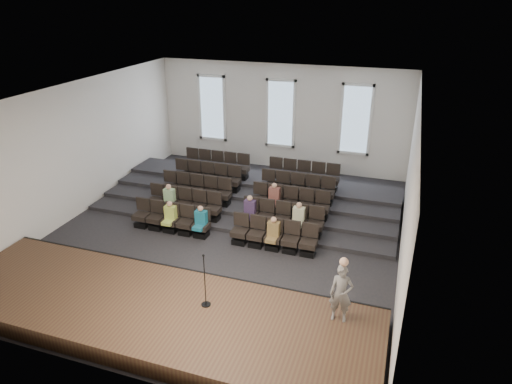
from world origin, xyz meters
TOP-DOWN VIEW (x-y plane):
  - ground at (0.00, 0.00)m, footprint 14.00×14.00m
  - ceiling at (0.00, 0.00)m, footprint 12.00×14.00m
  - wall_back at (0.00, 7.02)m, footprint 12.00×0.04m
  - wall_front at (0.00, -7.02)m, footprint 12.00×0.04m
  - wall_left at (-6.02, 0.00)m, footprint 0.04×14.00m
  - wall_right at (6.02, 0.00)m, footprint 0.04×14.00m
  - stage at (0.00, -5.10)m, footprint 11.80×3.60m
  - stage_lip at (0.00, -3.33)m, footprint 11.80×0.06m
  - risers at (0.00, 3.17)m, footprint 11.80×4.80m
  - seating_rows at (-0.00, 1.54)m, footprint 6.80×4.70m
  - windows at (0.00, 6.95)m, footprint 8.44×0.10m
  - audience at (0.19, 0.15)m, footprint 5.45×2.64m
  - speaker at (4.68, -4.12)m, footprint 0.59×0.41m
  - mic_stand at (1.31, -4.66)m, footprint 0.26×0.26m

SIDE VIEW (x-z plane):
  - ground at x=0.00m, z-range 0.00..0.00m
  - risers at x=0.00m, z-range -0.10..0.50m
  - stage at x=0.00m, z-range 0.00..0.50m
  - stage_lip at x=0.00m, z-range -0.01..0.51m
  - seating_rows at x=0.00m, z-range -0.15..1.52m
  - audience at x=0.19m, z-range 0.24..1.34m
  - mic_stand at x=1.31m, z-range 0.19..1.72m
  - speaker at x=4.68m, z-range 0.50..2.04m
  - wall_back at x=0.00m, z-range 0.00..5.00m
  - wall_front at x=0.00m, z-range 0.00..5.00m
  - wall_left at x=-6.02m, z-range 0.00..5.00m
  - wall_right at x=6.02m, z-range 0.00..5.00m
  - windows at x=0.00m, z-range 1.08..4.32m
  - ceiling at x=0.00m, z-range 5.00..5.02m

